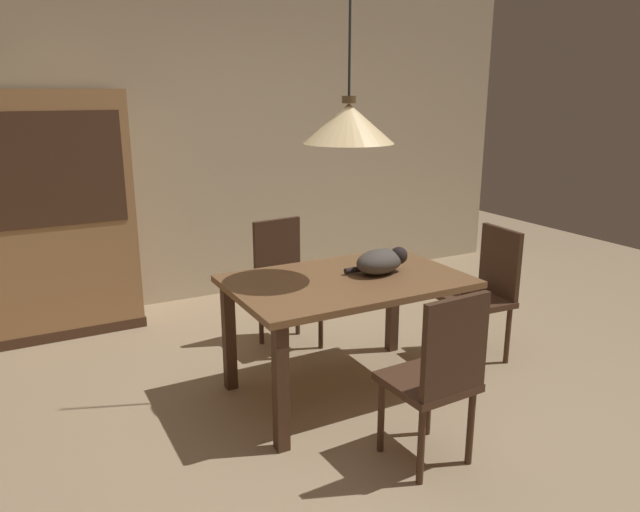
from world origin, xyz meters
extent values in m
plane|color=tan|center=(0.00, 0.00, 0.00)|extent=(10.00, 10.00, 0.00)
cube|color=beige|center=(0.00, 2.65, 1.45)|extent=(6.40, 0.10, 2.90)
cube|color=brown|center=(0.13, 0.41, 0.73)|extent=(1.40, 0.90, 0.04)
cube|color=#472D1E|center=(-0.49, 0.02, 0.35)|extent=(0.07, 0.07, 0.71)
cube|color=#472D1E|center=(0.75, 0.02, 0.35)|extent=(0.07, 0.07, 0.71)
cube|color=#472D1E|center=(-0.49, 0.80, 0.35)|extent=(0.07, 0.07, 0.71)
cube|color=#472D1E|center=(0.75, 0.80, 0.35)|extent=(0.07, 0.07, 0.71)
cube|color=#472D1E|center=(1.18, 0.41, 0.43)|extent=(0.42, 0.42, 0.04)
cube|color=#40291B|center=(1.36, 0.39, 0.69)|extent=(0.06, 0.38, 0.48)
cylinder|color=#472D1E|center=(1.03, 0.58, 0.21)|extent=(0.04, 0.04, 0.41)
cylinder|color=#472D1E|center=(1.01, 0.26, 0.21)|extent=(0.04, 0.04, 0.41)
cylinder|color=#472D1E|center=(1.35, 0.56, 0.21)|extent=(0.04, 0.04, 0.41)
cylinder|color=#472D1E|center=(1.32, 0.24, 0.21)|extent=(0.04, 0.04, 0.41)
cube|color=#472D1E|center=(0.13, -0.39, 0.43)|extent=(0.42, 0.42, 0.04)
cube|color=#40291B|center=(0.13, -0.57, 0.69)|extent=(0.38, 0.05, 0.48)
cylinder|color=#472D1E|center=(0.28, -0.23, 0.21)|extent=(0.04, 0.04, 0.41)
cylinder|color=#472D1E|center=(-0.04, -0.24, 0.21)|extent=(0.04, 0.04, 0.41)
cylinder|color=#472D1E|center=(0.29, -0.55, 0.21)|extent=(0.04, 0.04, 0.41)
cylinder|color=#472D1E|center=(-0.03, -0.56, 0.21)|extent=(0.04, 0.04, 0.41)
cube|color=#472D1E|center=(0.13, 1.21, 0.43)|extent=(0.44, 0.44, 0.04)
cube|color=#40291B|center=(0.11, 1.38, 0.69)|extent=(0.38, 0.08, 0.48)
cylinder|color=#472D1E|center=(-0.02, 1.03, 0.21)|extent=(0.04, 0.04, 0.41)
cylinder|color=#472D1E|center=(0.30, 1.06, 0.21)|extent=(0.04, 0.04, 0.41)
cylinder|color=#472D1E|center=(-0.05, 1.35, 0.21)|extent=(0.04, 0.04, 0.41)
cylinder|color=#472D1E|center=(0.27, 1.38, 0.21)|extent=(0.04, 0.04, 0.41)
ellipsoid|color=#4C4742|center=(0.36, 0.40, 0.82)|extent=(0.38, 0.30, 0.15)
sphere|color=black|center=(0.48, 0.38, 0.85)|extent=(0.11, 0.11, 0.11)
cylinder|color=black|center=(0.24, 0.46, 0.78)|extent=(0.18, 0.04, 0.04)
cone|color=beige|center=(0.13, 0.41, 1.66)|extent=(0.52, 0.52, 0.22)
cylinder|color=#513D23|center=(0.13, 0.41, 1.79)|extent=(0.08, 0.08, 0.04)
cube|color=#A87A4C|center=(-1.30, 2.32, 0.93)|extent=(1.10, 0.44, 1.85)
cube|color=#472D1E|center=(-1.30, 2.10, 1.29)|extent=(0.97, 0.01, 0.81)
cube|color=#472D1E|center=(-1.30, 2.32, 0.04)|extent=(1.12, 0.45, 0.08)
camera|label=1|loc=(-1.64, -2.56, 1.84)|focal=33.86mm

